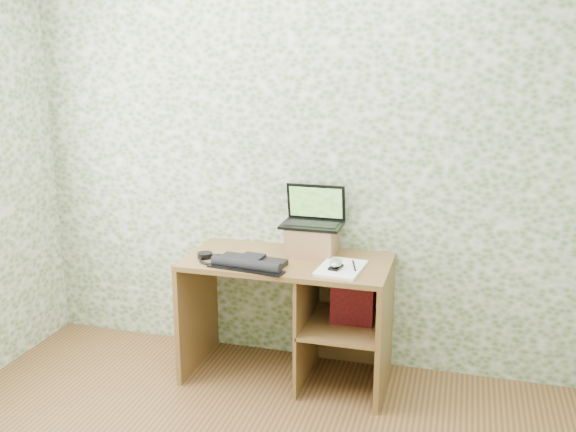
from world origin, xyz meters
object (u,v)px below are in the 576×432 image
(keyboard, at_px, (249,263))
(notepad, at_px, (341,268))
(riser, at_px, (312,240))
(desk, at_px, (301,302))
(laptop, at_px, (314,216))

(keyboard, distance_m, notepad, 0.52)
(riser, relative_size, keyboard, 0.62)
(desk, distance_m, notepad, 0.40)
(keyboard, height_order, notepad, keyboard)
(laptop, bearing_deg, desk, -102.16)
(desk, relative_size, riser, 4.24)
(desk, xyz_separation_m, laptop, (0.03, 0.15, 0.50))
(desk, distance_m, keyboard, 0.44)
(laptop, bearing_deg, riser, -89.50)
(desk, height_order, keyboard, keyboard)
(laptop, distance_m, notepad, 0.42)
(desk, height_order, notepad, notepad)
(riser, xyz_separation_m, laptop, (0.00, 0.04, 0.14))
(desk, bearing_deg, riser, 73.33)
(laptop, xyz_separation_m, notepad, (0.23, -0.28, -0.22))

